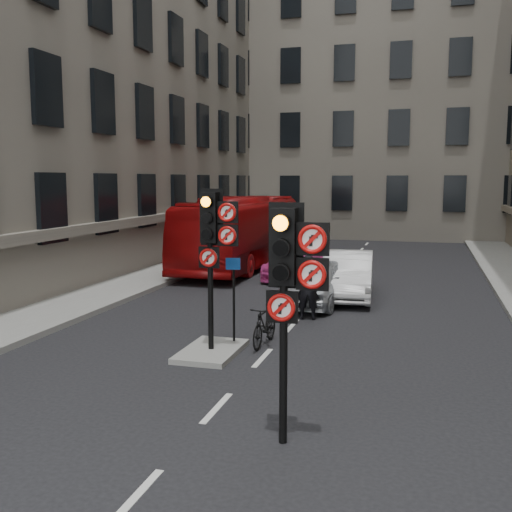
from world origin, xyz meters
The scene contains 13 objects.
ground centered at (0.00, 0.00, 0.00)m, with size 120.00×120.00×0.00m, color black.
pavement_left centered at (-7.20, 12.00, 0.08)m, with size 3.00×50.00×0.16m, color gray.
centre_island centered at (-1.20, 5.00, 0.06)m, with size 1.20×2.00×0.12m, color gray.
building_far centered at (0.00, 38.00, 10.00)m, with size 30.00×14.00×20.00m, color gray.
signal_near centered at (1.49, 0.99, 2.58)m, with size 0.91×0.40×3.58m.
signal_far centered at (-1.11, 4.99, 2.70)m, with size 0.91×0.40×3.58m.
car_silver centered at (0.12, 11.02, 0.70)m, with size 1.66×4.13×1.41m, color #B5B9BE.
car_white centered at (0.93, 12.34, 0.75)m, with size 1.59×4.57×1.51m, color silver.
car_pink centered at (-1.58, 15.72, 0.64)m, with size 1.78×4.39×1.27m, color #D03D90.
bus_red centered at (-4.50, 18.15, 1.56)m, with size 2.63×11.23×3.13m, color maroon.
motorcycle centered at (-0.22, 6.00, 0.49)m, with size 0.46×1.63×0.98m, color black.
motorcyclist centered at (0.25, 8.86, 0.91)m, with size 0.67×0.44×1.82m, color black.
info_sign centered at (-0.90, 5.73, 1.40)m, with size 0.34×0.14×1.98m.
Camera 1 is at (3.33, -7.29, 3.92)m, focal length 42.00 mm.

